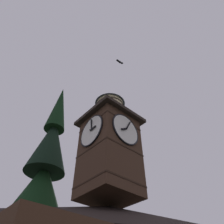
# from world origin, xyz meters

# --- Properties ---
(clock_tower) EXTENTS (3.71, 3.71, 8.51)m
(clock_tower) POSITION_xyz_m (1.68, -1.79, 10.10)
(clock_tower) COLOR #422B1E
(clock_tower) RESTS_ON building_main
(pine_tree_behind) EXTENTS (5.92, 5.92, 19.62)m
(pine_tree_behind) POSITION_xyz_m (3.13, -7.85, 7.11)
(pine_tree_behind) COLOR #473323
(pine_tree_behind) RESTS_ON ground_plane
(flying_bird_high) EXTENTS (0.72, 0.24, 0.13)m
(flying_bird_high) POSITION_xyz_m (1.47, -0.72, 18.49)
(flying_bird_high) COLOR black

